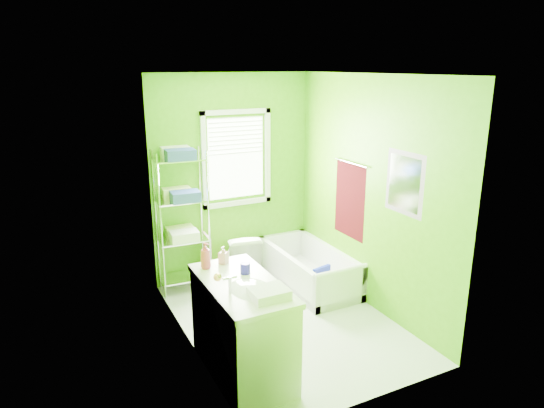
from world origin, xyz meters
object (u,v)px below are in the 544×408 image
bathtub (310,273)px  wire_shelf_unit (182,205)px  vanity (243,325)px  toilet (242,259)px

bathtub → wire_shelf_unit: 1.81m
vanity → wire_shelf_unit: 1.98m
vanity → wire_shelf_unit: wire_shelf_unit is taller
bathtub → vanity: 1.97m
bathtub → toilet: toilet is taller
toilet → vanity: size_ratio=0.61×
bathtub → vanity: bearing=-138.8°
bathtub → wire_shelf_unit: (-1.43, 0.60, 0.93)m
vanity → wire_shelf_unit: size_ratio=0.66×
wire_shelf_unit → vanity: bearing=-91.2°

